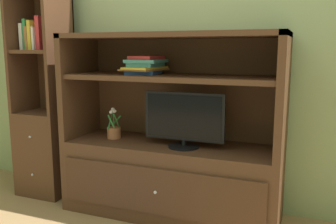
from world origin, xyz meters
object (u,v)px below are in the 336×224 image
object	(u,v)px
potted_plant	(114,131)
bookshelf_tall	(45,123)
media_console	(171,158)
magazine_stack	(145,65)
upright_book_row	(35,36)
tv_monitor	(184,120)

from	to	relation	value
potted_plant	bookshelf_tall	size ratio (longest dim) A/B	0.13
media_console	bookshelf_tall	world-z (taller)	bookshelf_tall
bookshelf_tall	magazine_stack	bearing A→B (deg)	-0.22
potted_plant	bookshelf_tall	xyz separation A→B (m)	(-0.69, 0.02, 0.01)
media_console	upright_book_row	world-z (taller)	upright_book_row
media_console	potted_plant	distance (m)	0.51
bookshelf_tall	upright_book_row	bearing A→B (deg)	-170.38
media_console	tv_monitor	world-z (taller)	media_console
media_console	tv_monitor	size ratio (longest dim) A/B	2.74
tv_monitor	potted_plant	bearing A→B (deg)	175.12
media_console	tv_monitor	bearing A→B (deg)	-27.45
media_console	bookshelf_tall	bearing A→B (deg)	179.89
potted_plant	bookshelf_tall	distance (m)	0.69
magazine_stack	bookshelf_tall	distance (m)	1.10
tv_monitor	potted_plant	xyz separation A→B (m)	(-0.61, 0.05, -0.15)
magazine_stack	upright_book_row	world-z (taller)	upright_book_row
magazine_stack	upright_book_row	xyz separation A→B (m)	(-1.02, -0.01, 0.23)
media_console	bookshelf_tall	distance (m)	1.19
media_console	upright_book_row	xyz separation A→B (m)	(-1.23, -0.01, 0.93)
tv_monitor	bookshelf_tall	xyz separation A→B (m)	(-1.30, 0.07, -0.14)
tv_monitor	upright_book_row	bearing A→B (deg)	177.50
bookshelf_tall	potted_plant	bearing A→B (deg)	-1.32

